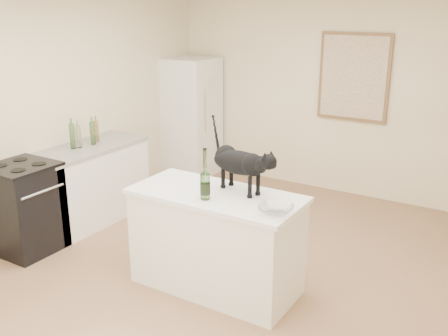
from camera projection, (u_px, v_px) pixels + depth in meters
floor at (219, 273)px, 4.87m from camera, size 5.50×5.50×0.00m
wall_back at (330, 95)px, 6.70m from camera, size 4.50×0.00×4.50m
wall_left at (44, 113)px, 5.59m from camera, size 0.00×5.50×5.50m
island_base at (216, 243)px, 4.53m from camera, size 1.44×0.67×0.86m
island_top at (216, 195)px, 4.39m from camera, size 1.50×0.70×0.04m
left_cabinets at (90, 185)px, 5.95m from camera, size 0.60×1.40×0.86m
left_countertop at (87, 148)px, 5.82m from camera, size 0.62×1.44×0.04m
stove at (25, 209)px, 5.22m from camera, size 0.60×0.60×0.90m
fridge at (191, 117)px, 7.49m from camera, size 0.68×0.68×1.70m
artwork_frame at (354, 77)px, 6.45m from camera, size 0.90×0.03×1.10m
artwork_canvas at (353, 77)px, 6.43m from camera, size 0.82×0.00×1.02m
black_cat at (239, 166)px, 4.36m from camera, size 0.68×0.37×0.46m
wine_bottle at (205, 177)px, 4.19m from camera, size 0.11×0.11×0.39m
glass_bowl at (276, 209)px, 3.96m from camera, size 0.33×0.33×0.07m
fridge_paper at (212, 84)px, 7.17m from camera, size 0.02×0.14×0.19m
counter_bottle_cluster at (84, 135)px, 5.78m from camera, size 0.12×0.40×0.28m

